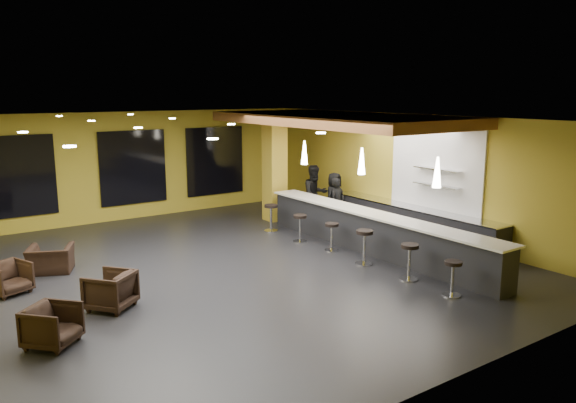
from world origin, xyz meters
TOP-DOWN VIEW (x-y plane):
  - floor at (0.00, 0.00)m, footprint 12.00×13.00m
  - ceiling at (0.00, 0.00)m, footprint 12.00×13.00m
  - wall_back at (0.00, 6.55)m, footprint 12.00×0.10m
  - wall_front at (0.00, -6.55)m, footprint 12.00×0.10m
  - wall_right at (6.05, 0.00)m, footprint 0.10×13.00m
  - wood_soffit at (4.00, 1.00)m, footprint 3.60×8.00m
  - window_left at (-3.50, 6.44)m, footprint 2.20×0.06m
  - window_center at (0.00, 6.44)m, footprint 2.20×0.06m
  - window_right at (3.00, 6.44)m, footprint 2.20×0.06m
  - tile_backsplash at (5.96, -1.00)m, footprint 0.06×3.20m
  - bar_counter at (3.65, -1.00)m, footprint 0.60×8.00m
  - bar_top at (3.65, -1.00)m, footprint 0.78×8.10m
  - prep_counter at (5.65, -0.50)m, footprint 0.70×6.00m
  - prep_top at (5.65, -0.50)m, footprint 0.72×6.00m
  - wall_shelf_lower at (5.82, -1.20)m, footprint 0.30×1.50m
  - wall_shelf_upper at (5.82, -1.20)m, footprint 0.30×1.50m
  - column at (3.65, 3.60)m, footprint 0.60×0.60m
  - pendant_0 at (3.65, -3.00)m, footprint 0.20×0.20m
  - pendant_1 at (3.65, -0.50)m, footprint 0.20×0.20m
  - pendant_2 at (3.65, 2.00)m, footprint 0.20×0.20m
  - staff_a at (4.47, 1.44)m, footprint 0.65×0.50m
  - staff_b at (4.50, 2.57)m, footprint 0.97×0.80m
  - staff_c at (4.93, 2.13)m, footprint 0.92×0.74m
  - armchair_a at (-4.49, -1.97)m, footprint 1.07×1.07m
  - armchair_b at (-3.19, -0.92)m, footprint 1.13×1.13m
  - armchair_c at (-4.65, 1.10)m, footprint 0.94×0.95m
  - armchair_d at (-3.62, 2.10)m, footprint 1.22×1.16m
  - bar_stool_0 at (2.77, -4.27)m, footprint 0.38×0.38m
  - bar_stool_1 at (2.79, -3.06)m, footprint 0.42×0.42m
  - bar_stool_2 at (2.76, -1.64)m, footprint 0.43×0.43m
  - bar_stool_3 at (2.86, -0.28)m, footprint 0.38×0.38m
  - bar_stool_4 at (2.70, 0.92)m, footprint 0.39×0.39m
  - bar_stool_5 at (2.71, 2.39)m, footprint 0.41×0.41m

SIDE VIEW (x-z plane):
  - floor at x=0.00m, z-range -0.10..0.00m
  - armchair_d at x=-3.62m, z-range 0.00..0.62m
  - armchair_c at x=-4.65m, z-range 0.00..0.68m
  - armchair_a at x=-4.49m, z-range 0.00..0.70m
  - armchair_b at x=-3.19m, z-range 0.00..0.74m
  - prep_counter at x=5.65m, z-range 0.00..0.86m
  - bar_stool_0 at x=2.77m, z-range 0.10..0.85m
  - bar_stool_3 at x=2.86m, z-range 0.10..0.85m
  - bar_stool_4 at x=2.70m, z-range 0.11..0.88m
  - bar_counter at x=3.65m, z-range 0.00..1.00m
  - bar_stool_5 at x=2.71m, z-range 0.11..0.93m
  - bar_stool_1 at x=2.79m, z-range 0.12..0.94m
  - bar_stool_2 at x=2.76m, z-range 0.12..0.97m
  - staff_a at x=4.47m, z-range 0.00..1.58m
  - staff_c at x=4.93m, z-range 0.00..1.63m
  - prep_top at x=5.65m, z-range 0.87..0.90m
  - staff_b at x=4.50m, z-range 0.00..1.85m
  - bar_top at x=3.65m, z-range 1.00..1.05m
  - wall_shelf_lower at x=5.82m, z-range 1.59..1.61m
  - window_left at x=-3.50m, z-range 0.50..2.90m
  - window_center at x=0.00m, z-range 0.50..2.90m
  - window_right at x=3.00m, z-range 0.50..2.90m
  - wall_back at x=0.00m, z-range 0.00..3.50m
  - wall_front at x=0.00m, z-range 0.00..3.50m
  - wall_right at x=6.05m, z-range 0.00..3.50m
  - column at x=3.65m, z-range 0.00..3.50m
  - tile_backsplash at x=5.96m, z-range 0.80..3.20m
  - wall_shelf_upper at x=5.82m, z-range 2.03..2.06m
  - pendant_0 at x=3.65m, z-range 2.00..2.70m
  - pendant_1 at x=3.65m, z-range 2.00..2.70m
  - pendant_2 at x=3.65m, z-range 2.00..2.70m
  - wood_soffit at x=4.00m, z-range 3.22..3.50m
  - ceiling at x=0.00m, z-range 3.50..3.60m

